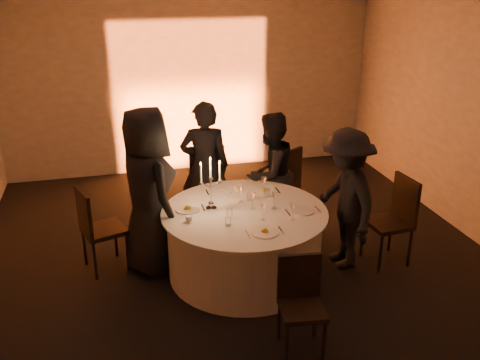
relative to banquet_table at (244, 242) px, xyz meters
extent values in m
plane|color=black|center=(0.00, 0.00, -0.38)|extent=(7.00, 7.00, 0.00)
plane|color=#9E9993|center=(0.00, 3.50, 1.12)|extent=(7.00, 0.00, 7.00)
cube|color=black|center=(0.00, 3.20, -0.33)|extent=(0.25, 0.12, 0.10)
cylinder|color=black|center=(0.00, 0.00, -0.37)|extent=(0.60, 0.60, 0.03)
cylinder|color=black|center=(0.00, 0.00, -0.01)|extent=(0.20, 0.20, 0.75)
cylinder|color=silver|center=(0.00, 0.00, -0.01)|extent=(1.68, 1.68, 0.75)
cylinder|color=silver|center=(0.00, 0.00, 0.38)|extent=(1.80, 1.80, 0.02)
cube|color=black|center=(-1.50, 0.50, 0.09)|extent=(0.55, 0.55, 0.05)
cube|color=black|center=(-1.68, 0.44, 0.36)|extent=(0.18, 0.42, 0.50)
cylinder|color=black|center=(-1.26, 0.38, -0.15)|extent=(0.04, 0.04, 0.46)
cylinder|color=black|center=(-1.38, 0.73, -0.15)|extent=(0.04, 0.04, 0.46)
cylinder|color=black|center=(-1.62, 0.26, -0.15)|extent=(0.04, 0.04, 0.46)
cylinder|color=black|center=(-1.73, 0.62, -0.15)|extent=(0.04, 0.04, 0.46)
cube|color=black|center=(-0.12, 1.65, 0.12)|extent=(0.49, 0.49, 0.05)
cube|color=black|center=(-0.14, 1.44, 0.41)|extent=(0.46, 0.07, 0.53)
cylinder|color=black|center=(0.09, 1.83, -0.14)|extent=(0.04, 0.04, 0.49)
cylinder|color=black|center=(-0.30, 1.86, -0.14)|extent=(0.04, 0.04, 0.49)
cylinder|color=black|center=(0.06, 1.44, -0.14)|extent=(0.04, 0.04, 0.49)
cylinder|color=black|center=(-0.33, 1.47, -0.14)|extent=(0.04, 0.04, 0.49)
cube|color=black|center=(0.75, 1.18, 0.12)|extent=(0.64, 0.64, 0.05)
cube|color=black|center=(0.86, 1.00, 0.41)|extent=(0.41, 0.28, 0.53)
cylinder|color=black|center=(0.81, 1.45, -0.14)|extent=(0.04, 0.04, 0.50)
cylinder|color=black|center=(0.47, 1.24, -0.14)|extent=(0.04, 0.04, 0.50)
cylinder|color=black|center=(1.02, 1.12, -0.14)|extent=(0.04, 0.04, 0.50)
cylinder|color=black|center=(0.68, 0.91, -0.14)|extent=(0.04, 0.04, 0.50)
cube|color=black|center=(1.65, -0.15, 0.11)|extent=(0.49, 0.49, 0.05)
cube|color=black|center=(1.86, -0.13, 0.39)|extent=(0.08, 0.45, 0.51)
cylinder|color=black|center=(1.44, 0.02, -0.14)|extent=(0.04, 0.04, 0.48)
cylinder|color=black|center=(1.48, -0.36, -0.14)|extent=(0.04, 0.04, 0.48)
cylinder|color=black|center=(1.83, 0.06, -0.14)|extent=(0.04, 0.04, 0.48)
cylinder|color=black|center=(1.86, -0.32, -0.14)|extent=(0.04, 0.04, 0.48)
cube|color=black|center=(0.17, -1.38, 0.04)|extent=(0.43, 0.43, 0.05)
cube|color=black|center=(0.19, -1.21, 0.27)|extent=(0.39, 0.09, 0.44)
cylinder|color=black|center=(-0.02, -1.52, -0.18)|extent=(0.04, 0.04, 0.41)
cylinder|color=black|center=(0.31, -1.56, -0.18)|extent=(0.04, 0.04, 0.41)
cylinder|color=black|center=(0.02, -1.19, -0.18)|extent=(0.04, 0.04, 0.41)
cylinder|color=black|center=(0.35, -1.23, -0.18)|extent=(0.04, 0.04, 0.41)
imported|color=black|center=(-0.99, 0.38, 0.56)|extent=(0.89, 1.07, 1.88)
imported|color=black|center=(-0.20, 1.22, 0.47)|extent=(0.68, 0.50, 1.70)
imported|color=black|center=(0.58, 0.95, 0.40)|extent=(0.96, 0.91, 1.58)
imported|color=black|center=(1.14, -0.06, 0.43)|extent=(0.66, 1.08, 1.62)
cylinder|color=white|center=(-0.59, 0.17, 0.39)|extent=(0.27, 0.27, 0.01)
cube|color=silver|center=(-0.76, 0.17, 0.39)|extent=(0.01, 0.17, 0.01)
cube|color=silver|center=(-0.42, 0.17, 0.39)|extent=(0.02, 0.17, 0.01)
sphere|color=gold|center=(-0.59, 0.17, 0.43)|extent=(0.07, 0.07, 0.07)
cylinder|color=white|center=(-0.13, 0.58, 0.39)|extent=(0.25, 0.25, 0.01)
cube|color=silver|center=(-0.30, 0.58, 0.39)|extent=(0.02, 0.17, 0.01)
cube|color=silver|center=(0.04, 0.58, 0.39)|extent=(0.01, 0.17, 0.01)
cylinder|color=white|center=(0.35, 0.44, 0.39)|extent=(0.29, 0.29, 0.01)
cube|color=silver|center=(0.18, 0.44, 0.39)|extent=(0.02, 0.17, 0.01)
cube|color=silver|center=(0.52, 0.44, 0.39)|extent=(0.01, 0.17, 0.01)
sphere|color=gold|center=(0.35, 0.44, 0.43)|extent=(0.07, 0.07, 0.07)
cylinder|color=white|center=(0.60, -0.17, 0.39)|extent=(0.25, 0.25, 0.01)
cube|color=silver|center=(0.43, -0.17, 0.39)|extent=(0.02, 0.17, 0.01)
cube|color=silver|center=(0.77, -0.17, 0.39)|extent=(0.01, 0.17, 0.01)
cylinder|color=white|center=(0.06, -0.54, 0.39)|extent=(0.28, 0.28, 0.01)
cube|color=silver|center=(-0.11, -0.54, 0.39)|extent=(0.01, 0.17, 0.01)
cube|color=silver|center=(0.23, -0.54, 0.39)|extent=(0.02, 0.17, 0.01)
sphere|color=gold|center=(0.06, -0.54, 0.43)|extent=(0.07, 0.07, 0.07)
cylinder|color=white|center=(-0.62, -0.11, 0.39)|extent=(0.11, 0.11, 0.01)
cylinder|color=white|center=(-0.62, -0.11, 0.42)|extent=(0.07, 0.07, 0.06)
cylinder|color=silver|center=(-0.34, 0.13, 0.39)|extent=(0.12, 0.12, 0.02)
sphere|color=silver|center=(-0.34, 0.13, 0.45)|extent=(0.07, 0.07, 0.07)
cylinder|color=silver|center=(-0.34, 0.13, 0.57)|extent=(0.02, 0.02, 0.32)
cylinder|color=silver|center=(-0.34, 0.13, 0.75)|extent=(0.05, 0.05, 0.03)
cylinder|color=white|center=(-0.34, 0.13, 0.85)|extent=(0.02, 0.02, 0.21)
cone|color=orange|center=(-0.34, 0.13, 0.97)|extent=(0.02, 0.02, 0.03)
cylinder|color=silver|center=(-0.39, 0.13, 0.67)|extent=(0.11, 0.02, 0.08)
cylinder|color=silver|center=(-0.44, 0.13, 0.70)|extent=(0.05, 0.05, 0.03)
cylinder|color=white|center=(-0.44, 0.13, 0.81)|extent=(0.02, 0.02, 0.21)
cone|color=orange|center=(-0.44, 0.13, 0.93)|extent=(0.02, 0.02, 0.03)
cylinder|color=silver|center=(-0.29, 0.13, 0.67)|extent=(0.11, 0.02, 0.08)
cylinder|color=silver|center=(-0.24, 0.13, 0.70)|extent=(0.05, 0.05, 0.03)
cylinder|color=white|center=(-0.24, 0.13, 0.81)|extent=(0.02, 0.02, 0.21)
cone|color=orange|center=(-0.24, 0.13, 0.93)|extent=(0.02, 0.02, 0.03)
cylinder|color=white|center=(0.02, 0.24, 0.39)|extent=(0.06, 0.06, 0.01)
cylinder|color=white|center=(0.02, 0.24, 0.44)|extent=(0.01, 0.01, 0.10)
cone|color=white|center=(0.02, 0.24, 0.53)|extent=(0.07, 0.07, 0.09)
cylinder|color=white|center=(0.33, -0.03, 0.39)|extent=(0.06, 0.06, 0.01)
cylinder|color=white|center=(0.33, -0.03, 0.44)|extent=(0.01, 0.01, 0.10)
cone|color=white|center=(0.33, -0.03, 0.53)|extent=(0.07, 0.07, 0.09)
cylinder|color=white|center=(0.42, -0.34, 0.39)|extent=(0.06, 0.06, 0.01)
cylinder|color=white|center=(0.42, -0.34, 0.44)|extent=(0.01, 0.01, 0.10)
cone|color=white|center=(0.42, -0.34, 0.53)|extent=(0.07, 0.07, 0.09)
cylinder|color=white|center=(0.34, 0.43, 0.39)|extent=(0.06, 0.06, 0.01)
cylinder|color=white|center=(0.34, 0.43, 0.44)|extent=(0.01, 0.01, 0.10)
cone|color=white|center=(0.34, 0.43, 0.53)|extent=(0.07, 0.07, 0.09)
cylinder|color=white|center=(0.10, 0.02, 0.39)|extent=(0.06, 0.06, 0.01)
cylinder|color=white|center=(0.10, 0.02, 0.44)|extent=(0.01, 0.01, 0.10)
cone|color=white|center=(0.10, 0.02, 0.53)|extent=(0.07, 0.07, 0.09)
cylinder|color=white|center=(0.13, -0.27, 0.39)|extent=(0.06, 0.06, 0.01)
cylinder|color=white|center=(0.13, -0.27, 0.44)|extent=(0.01, 0.01, 0.10)
cone|color=white|center=(0.13, -0.27, 0.53)|extent=(0.07, 0.07, 0.09)
cylinder|color=white|center=(-0.25, -0.30, 0.43)|extent=(0.07, 0.07, 0.09)
cylinder|color=white|center=(0.13, 0.26, 0.43)|extent=(0.07, 0.07, 0.09)
cylinder|color=white|center=(0.35, 0.31, 0.43)|extent=(0.07, 0.07, 0.09)
cylinder|color=white|center=(-0.19, -0.10, 0.43)|extent=(0.07, 0.07, 0.09)
camera|label=1|loc=(-1.32, -5.05, 2.84)|focal=40.00mm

